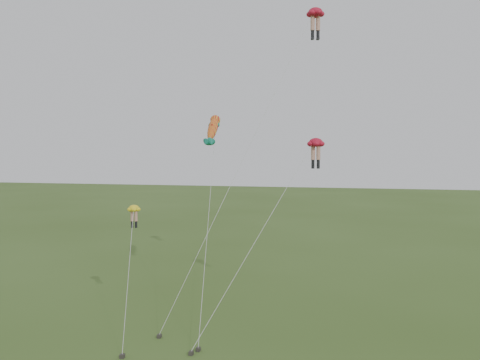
# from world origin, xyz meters

# --- Properties ---
(ground) EXTENTS (300.00, 300.00, 0.00)m
(ground) POSITION_xyz_m (0.00, 0.00, 0.00)
(ground) COLOR #364E1B
(ground) RESTS_ON ground
(legs_kite_red_high) EXTENTS (10.75, 8.78, 23.59)m
(legs_kite_red_high) POSITION_xyz_m (7.04, 7.99, 22.62)
(legs_kite_red_high) COLOR #B11229
(legs_kite_red_high) RESTS_ON ground
(legs_kite_red_mid) EXTENTS (7.69, 9.93, 13.73)m
(legs_kite_red_mid) POSITION_xyz_m (7.30, 6.88, 12.97)
(legs_kite_red_mid) COLOR #B11229
(legs_kite_red_mid) RESTS_ON ground
(legs_kite_yellow) EXTENTS (2.94, 7.55, 8.77)m
(legs_kite_yellow) POSITION_xyz_m (-5.53, 3.17, 8.05)
(legs_kite_yellow) COLOR yellow
(legs_kite_yellow) RESTS_ON ground
(fish_kite) EXTENTS (2.96, 13.04, 16.11)m
(fish_kite) POSITION_xyz_m (-1.41, 9.97, 14.62)
(fish_kite) COLOR gold
(fish_kite) RESTS_ON ground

